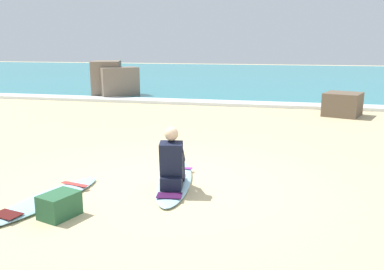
{
  "coord_description": "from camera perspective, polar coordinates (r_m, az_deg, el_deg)",
  "views": [
    {
      "loc": [
        1.7,
        -5.97,
        2.23
      ],
      "look_at": [
        -0.0,
        1.28,
        0.55
      ],
      "focal_mm": 38.1,
      "sensor_mm": 36.0,
      "label": 1
    }
  ],
  "objects": [
    {
      "name": "beach_bag",
      "position": [
        5.68,
        -18.07,
        -9.32
      ],
      "size": [
        0.49,
        0.57,
        0.32
      ],
      "primitive_type": "cube",
      "rotation": [
        0.0,
        0.0,
        -0.31
      ],
      "color": "#285B38",
      "rests_on": "ground"
    },
    {
      "name": "sea",
      "position": [
        28.8,
        9.91,
        8.16
      ],
      "size": [
        80.0,
        28.0,
        0.1
      ],
      "primitive_type": "cube",
      "color": "teal",
      "rests_on": "ground"
    },
    {
      "name": "surfboard_main",
      "position": [
        6.66,
        -2.41,
        -6.55
      ],
      "size": [
        0.86,
        2.28,
        0.08
      ],
      "color": "#9ED1E5",
      "rests_on": "ground"
    },
    {
      "name": "rock_outcrop_distant",
      "position": [
        18.0,
        -11.4,
        7.61
      ],
      "size": [
        2.47,
        2.34,
        1.5
      ],
      "color": "#756656",
      "rests_on": "ground"
    },
    {
      "name": "surfboard_spare_near",
      "position": [
        6.3,
        -19.72,
        -8.46
      ],
      "size": [
        0.95,
        2.2,
        0.08
      ],
      "color": "#9ED1E5",
      "rests_on": "ground"
    },
    {
      "name": "shoreline_rock",
      "position": [
        13.67,
        20.34,
        4.06
      ],
      "size": [
        1.34,
        1.38,
        0.73
      ],
      "primitive_type": "cube",
      "rotation": [
        0.0,
        0.0,
        1.23
      ],
      "color": "brown",
      "rests_on": "ground"
    },
    {
      "name": "breaking_foam",
      "position": [
        15.22,
        6.69,
        4.39
      ],
      "size": [
        80.0,
        0.9,
        0.11
      ],
      "primitive_type": "cube",
      "color": "white",
      "rests_on": "ground"
    },
    {
      "name": "ground_plane",
      "position": [
        6.6,
        -2.53,
        -7.05
      ],
      "size": [
        80.0,
        80.0,
        0.0
      ],
      "primitive_type": "plane",
      "color": "#CCB584"
    },
    {
      "name": "surfer_seated",
      "position": [
        6.22,
        -2.8,
        -4.05
      ],
      "size": [
        0.45,
        0.75,
        0.95
      ],
      "color": "black",
      "rests_on": "surfboard_main"
    }
  ]
}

